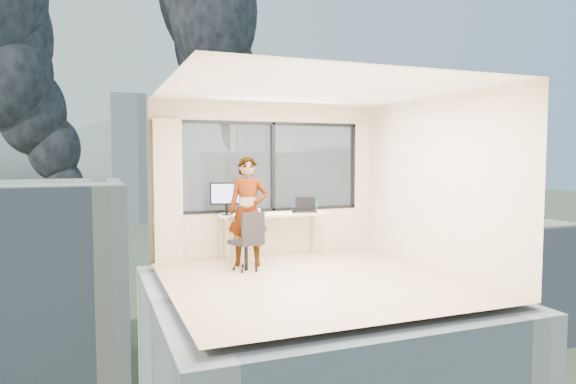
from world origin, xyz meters
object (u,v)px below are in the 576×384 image
chair (246,240)px  handbag (312,205)px  game_console (251,210)px  person (248,211)px  monitor (227,198)px  desk (274,235)px  laptop (306,205)px

chair → handbag: bearing=15.6°
chair → game_console: bearing=51.4°
person → monitor: size_ratio=3.13×
person → monitor: person is taller
monitor → handbag: bearing=19.5°
chair → person: bearing=50.2°
desk → monitor: monitor is taller
handbag → game_console: bearing=-178.5°
desk → laptop: 0.76m
person → game_console: size_ratio=6.21×
monitor → game_console: size_ratio=1.98×
chair → person: (0.13, 0.34, 0.40)m
person → handbag: 1.55m
monitor → laptop: 1.39m
desk → monitor: bearing=175.7°
chair → game_console: chair is taller
desk → laptop: bearing=-3.6°
monitor → game_console: 0.55m
person → desk: bearing=59.1°
game_console → handbag: handbag is taller
monitor → handbag: monitor is taller
handbag → person: bearing=-151.5°
laptop → handbag: (0.22, 0.26, -0.02)m
desk → handbag: bearing=15.7°
desk → handbag: handbag is taller
monitor → person: bearing=-54.1°
person → handbag: size_ratio=6.88×
game_console → laptop: size_ratio=0.73×
monitor → desk: bearing=9.3°
desk → chair: size_ratio=1.98×
chair → handbag: size_ratio=3.67×
game_console → laptop: 0.96m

